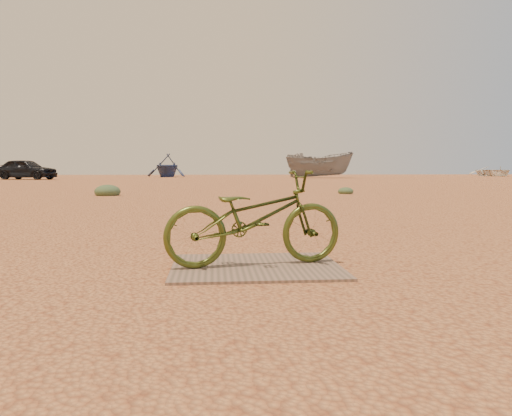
{
  "coord_description": "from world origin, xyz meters",
  "views": [
    {
      "loc": [
        -0.59,
        -4.2,
        0.83
      ],
      "look_at": [
        -0.24,
        -0.11,
        0.5
      ],
      "focal_mm": 35.0,
      "sensor_mm": 36.0,
      "label": 1
    }
  ],
  "objects": [
    {
      "name": "ground",
      "position": [
        0.0,
        0.0,
        0.0
      ],
      "size": [
        120.0,
        120.0,
        0.0
      ],
      "primitive_type": "plane",
      "color": "tan",
      "rests_on": "ground"
    },
    {
      "name": "plywood_board",
      "position": [
        -0.24,
        -0.11,
        0.01
      ],
      "size": [
        1.39,
        1.16,
        0.02
      ],
      "primitive_type": "cube",
      "color": "#7F6353",
      "rests_on": "ground"
    },
    {
      "name": "bicycle",
      "position": [
        -0.25,
        -0.1,
        0.42
      ],
      "size": [
        1.58,
        0.8,
        0.79
      ],
      "primitive_type": "imported",
      "rotation": [
        0.0,
        0.0,
        1.76
      ],
      "color": "#404F1B",
      "rests_on": "plywood_board"
    },
    {
      "name": "car",
      "position": [
        -14.27,
        33.7,
        0.75
      ],
      "size": [
        4.74,
        2.94,
        1.51
      ],
      "primitive_type": "imported",
      "rotation": [
        0.0,
        0.0,
        1.29
      ],
      "color": "black",
      "rests_on": "ground"
    },
    {
      "name": "boat_far_left",
      "position": [
        -4.9,
        43.1,
        1.1
      ],
      "size": [
        4.59,
        4.99,
        2.21
      ],
      "primitive_type": "imported",
      "rotation": [
        0.0,
        0.0,
        -0.26
      ],
      "color": "navy",
      "rests_on": "ground"
    },
    {
      "name": "boat_mid_right",
      "position": [
        8.44,
        37.81,
        1.11
      ],
      "size": [
        5.92,
        2.73,
        2.22
      ],
      "primitive_type": "imported",
      "rotation": [
        0.0,
        0.0,
        1.47
      ],
      "color": "gray",
      "rests_on": "ground"
    },
    {
      "name": "boat_far_right",
      "position": [
        28.53,
        45.47,
        0.53
      ],
      "size": [
        3.67,
        5.11,
        1.05
      ],
      "primitive_type": "imported",
      "rotation": [
        0.0,
        0.0,
        -0.01
      ],
      "color": "silver",
      "rests_on": "ground"
    },
    {
      "name": "kale_b",
      "position": [
        3.69,
        11.66,
        0.0
      ],
      "size": [
        0.5,
        0.5,
        0.27
      ],
      "primitive_type": "ellipsoid",
      "color": "#435E3C",
      "rests_on": "ground"
    },
    {
      "name": "kale_c",
      "position": [
        -3.8,
        11.28,
        0.0
      ],
      "size": [
        0.78,
        0.78,
        0.43
      ],
      "primitive_type": "ellipsoid",
      "color": "#435E3C",
      "rests_on": "ground"
    }
  ]
}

